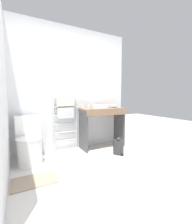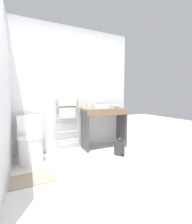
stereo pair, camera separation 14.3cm
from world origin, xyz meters
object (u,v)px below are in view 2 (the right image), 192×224
sink_basin (102,106)px  toilet (30,143)px  cup_near_wall (84,106)px  hair_dryer (116,106)px  towel_radiator (67,112)px  cup_near_edge (90,106)px  trash_bin (119,147)px

sink_basin → toilet: bearing=-175.4°
cup_near_wall → hair_dryer: 0.70m
cup_near_wall → hair_dryer: (0.69, -0.15, -0.01)m
towel_radiator → hair_dryer: (1.04, -0.18, 0.11)m
cup_near_edge → trash_bin: 1.02m
cup_near_wall → cup_near_edge: (0.12, -0.06, 0.00)m
cup_near_edge → trash_bin: bearing=-58.0°
toilet → hair_dryer: (1.76, 0.13, 0.57)m
toilet → hair_dryer: 1.85m
toilet → towel_radiator: towel_radiator is taller
cup_near_edge → hair_dryer: size_ratio=0.47×
cup_near_edge → towel_radiator: bearing=168.5°
sink_basin → trash_bin: (0.12, -0.48, -0.76)m
sink_basin → towel_radiator: bearing=164.8°
hair_dryer → trash_bin: bearing=-113.1°
sink_basin → cup_near_wall: bearing=155.4°
towel_radiator → cup_near_wall: (0.35, -0.03, 0.11)m
toilet → cup_near_edge: size_ratio=8.64×
cup_near_wall → cup_near_edge: cup_near_edge is taller
cup_near_edge → hair_dryer: cup_near_edge is taller
toilet → hair_dryer: bearing=4.2°
cup_near_edge → hair_dryer: bearing=-8.1°
hair_dryer → trash_bin: hair_dryer is taller
towel_radiator → trash_bin: size_ratio=3.41×
cup_near_edge → trash_bin: cup_near_edge is taller
toilet → towel_radiator: 0.91m
hair_dryer → cup_near_wall: bearing=168.0°
sink_basin → trash_bin: 0.90m
cup_near_wall → sink_basin: bearing=-24.6°
towel_radiator → sink_basin: bearing=-15.2°
towel_radiator → cup_near_wall: bearing=-4.9°
trash_bin → cup_near_edge: bearing=122.0°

